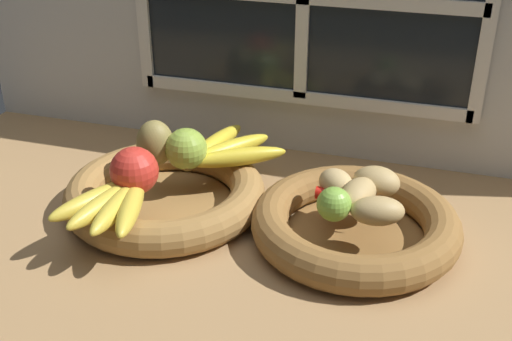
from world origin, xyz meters
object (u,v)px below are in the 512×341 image
fruit_bowl_right (355,225)px  apple_red_front (134,171)px  fruit_bowl_left (165,194)px  potato_oblong (336,183)px  potato_small (377,211)px  lime_near (334,204)px  potato_back (376,182)px  chili_pepper (350,197)px  potato_large (357,195)px  pear_brown (155,143)px  apple_green_back (186,149)px  banana_bunch_front (113,202)px  banana_bunch_back (225,150)px

fruit_bowl_right → apple_red_front: size_ratio=4.22×
fruit_bowl_left → potato_oblong: potato_oblong is taller
potato_small → lime_near: bearing=-173.3°
fruit_bowl_left → potato_back: (34.51, 4.80, 5.55)cm
chili_pepper → potato_large: bearing=-42.9°
fruit_bowl_right → lime_near: 7.64cm
pear_brown → potato_back: pear_brown is taller
potato_large → potato_oblong: bearing=142.1°
apple_red_front → chili_pepper: (33.30, 6.72, -2.83)cm
fruit_bowl_left → apple_green_back: size_ratio=4.70×
potato_large → apple_green_back: bearing=171.1°
fruit_bowl_right → apple_red_front: apple_red_front is taller
fruit_bowl_right → apple_red_front: bearing=-170.8°
potato_large → pear_brown: bearing=173.1°
lime_near → potato_back: bearing=61.0°
fruit_bowl_right → apple_red_front: 35.69cm
banana_bunch_front → potato_large: (35.07, 11.88, 0.71)cm
apple_red_front → potato_back: size_ratio=1.04×
banana_bunch_back → potato_large: bearing=-21.9°
fruit_bowl_left → potato_large: potato_large is taller
banana_bunch_front → potato_small: potato_small is taller
pear_brown → chili_pepper: (34.34, -3.15, -3.06)cm
potato_small → chili_pepper: (-4.75, 4.64, -1.11)cm
pear_brown → lime_near: pear_brown is taller
fruit_bowl_right → lime_near: size_ratio=6.28×
potato_oblong → potato_back: potato_back is taller
fruit_bowl_right → banana_bunch_front: banana_bunch_front is taller
banana_bunch_front → chili_pepper: banana_bunch_front is taller
apple_red_front → banana_bunch_front: bearing=-94.7°
apple_green_back → apple_red_front: apple_red_front is taller
potato_small → apple_red_front: bearing=-176.9°
lime_near → banana_bunch_back: bearing=147.2°
potato_back → potato_small: bearing=-81.0°
apple_green_back → fruit_bowl_right: bearing=-8.9°
chili_pepper → potato_small: bearing=-44.8°
apple_green_back → potato_small: 34.54cm
fruit_bowl_right → pear_brown: bearing=173.1°
banana_bunch_front → potato_small: 39.47cm
pear_brown → potato_oblong: (31.67, -1.25, -1.95)cm
banana_bunch_front → chili_pepper: size_ratio=1.68×
fruit_bowl_left → pear_brown: pear_brown is taller
potato_large → chili_pepper: (-1.26, 1.15, -1.23)cm
banana_bunch_front → lime_near: lime_near is taller
banana_bunch_front → potato_back: potato_back is taller
potato_small → potato_large: size_ratio=0.96×
potato_back → banana_bunch_front: bearing=-155.9°
apple_green_back → chili_pepper: (28.78, -3.56, -2.56)cm
banana_bunch_back → chili_pepper: (23.70, -8.89, -0.52)cm
pear_brown → potato_large: bearing=-6.9°
lime_near → fruit_bowl_left: bearing=171.9°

